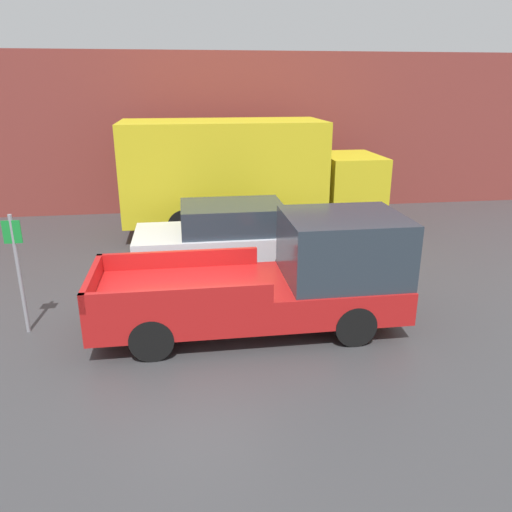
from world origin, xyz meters
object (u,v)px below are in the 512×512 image
Objects in this scene: parking_sign at (18,268)px; car at (228,236)px; pickup_truck at (283,278)px; delivery_truck at (243,173)px.

car is at bearing 35.62° from parking_sign.
parking_sign is at bearing 174.90° from pickup_truck.
pickup_truck is at bearing -5.10° from parking_sign.
parking_sign is (-4.65, -5.98, -0.52)m from delivery_truck.
delivery_truck is 7.59m from parking_sign.
car is 4.83m from parking_sign.
pickup_truck is 6.44m from delivery_truck.
delivery_truck is (0.74, 3.18, 0.95)m from car.
delivery_truck is at bearing 89.56° from pickup_truck.
parking_sign reaches higher than pickup_truck.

